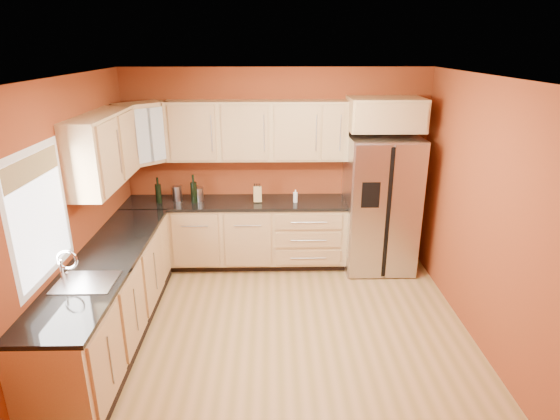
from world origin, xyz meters
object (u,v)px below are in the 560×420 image
(knife_block, at_px, (257,194))
(canister_left, at_px, (199,194))
(refrigerator, at_px, (380,204))
(wine_bottle_a, at_px, (194,189))
(soap_dispenser, at_px, (295,196))

(knife_block, bearing_deg, canister_left, 172.53)
(refrigerator, xyz_separation_m, knife_block, (-1.61, 0.05, 0.13))
(wine_bottle_a, bearing_deg, knife_block, 1.30)
(refrigerator, distance_m, knife_block, 1.61)
(refrigerator, height_order, knife_block, refrigerator)
(refrigerator, distance_m, soap_dispenser, 1.12)
(knife_block, bearing_deg, soap_dispenser, -9.01)
(refrigerator, bearing_deg, soap_dispenser, 179.13)
(canister_left, bearing_deg, knife_block, -2.67)
(canister_left, height_order, soap_dispenser, canister_left)
(refrigerator, relative_size, wine_bottle_a, 4.80)
(refrigerator, height_order, soap_dispenser, refrigerator)
(refrigerator, height_order, canister_left, refrigerator)
(wine_bottle_a, distance_m, soap_dispenser, 1.32)
(refrigerator, relative_size, soap_dispenser, 10.60)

